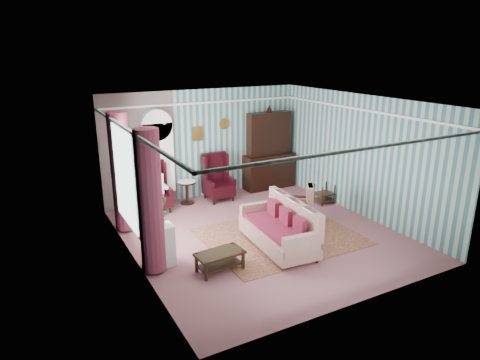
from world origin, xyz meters
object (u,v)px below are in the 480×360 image
bookcase (158,163)px  sofa (278,227)px  plant_stand (159,246)px  wingback_right (218,178)px  dresser_hutch (269,148)px  nest_table (324,193)px  seated_woman (155,189)px  round_side_table (187,192)px  wingback_left (155,187)px  coffee_table (220,261)px  floral_armchair (297,205)px

bookcase → sofa: bookcase is taller
plant_stand → wingback_right: bearing=47.2°
dresser_hutch → bookcase: bearing=177.9°
bookcase → nest_table: 4.37m
seated_woman → plant_stand: 2.87m
round_side_table → wingback_left: bearing=-170.5°
plant_stand → bookcase: bearing=71.5°
nest_table → coffee_table: (-3.95, -1.91, -0.08)m
bookcase → coffee_table: bearing=-92.0°
wingback_left → wingback_right: same height
sofa → floral_armchair: sofa is taller
floral_armchair → coffee_table: 2.86m
bookcase → coffee_table: (-0.13, -3.85, -0.93)m
round_side_table → floral_armchair: (1.80, -2.40, 0.13)m
bookcase → plant_stand: 3.39m
floral_armchair → coffee_table: floral_armchair is taller
bookcase → nest_table: (3.82, -1.94, -0.85)m
nest_table → plant_stand: bearing=-166.2°
plant_stand → round_side_table: bearing=59.6°
wingback_right → nest_table: (2.32, -1.55, -0.35)m
dresser_hutch → plant_stand: dresser_hutch is taller
nest_table → coffee_table: bearing=-154.2°
sofa → bookcase: bearing=24.6°
sofa → floral_armchair: bearing=-46.9°
bookcase → seated_woman: 0.70m
plant_stand → floral_armchair: floral_armchair is taller
dresser_hutch → sofa: 4.00m
nest_table → coffee_table: 4.39m
dresser_hutch → sofa: bearing=-119.3°
floral_armchair → nest_table: bearing=-30.3°
wingback_right → floral_armchair: wingback_right is taller
seated_woman → coffee_table: (0.12, -3.46, -0.40)m
wingback_right → round_side_table: 0.92m
bookcase → dresser_hutch: 3.25m
wingback_left → nest_table: bearing=-20.8°
nest_table → bookcase: bearing=153.1°
nest_table → floral_armchair: (-1.37, -0.70, 0.16)m
wingback_right → coffee_table: wingback_right is taller
wingback_left → coffee_table: 3.49m
dresser_hutch → seated_woman: dresser_hutch is taller
bookcase → seated_woman: bearing=-122.7°
plant_stand → dresser_hutch: bearing=35.1°
wingback_right → dresser_hutch: bearing=8.8°
dresser_hutch → wingback_left: (-3.50, -0.27, -0.55)m
wingback_left → coffee_table: wingback_left is taller
wingback_left → floral_armchair: (2.70, -2.25, -0.19)m
dresser_hutch → coffee_table: (-3.38, -3.73, -0.99)m
wingback_right → plant_stand: 3.76m
dresser_hutch → nest_table: 2.11m
sofa → coffee_table: 1.51m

